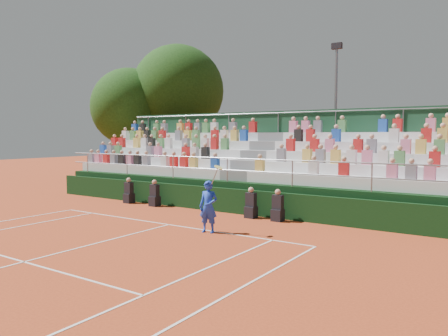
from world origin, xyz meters
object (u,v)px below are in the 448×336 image
Objects in this scene: tennis_player at (208,207)px; tree_east at (178,91)px; tree_west at (129,107)px; floodlight_mast at (336,105)px.

tree_east reaches higher than tennis_player.
tree_west is 3.64m from tree_east.
tree_east reaches higher than tree_west.
floodlight_mast reaches higher than tree_west.
floodlight_mast is (-0.65, 13.61, 4.08)m from tennis_player.
tennis_player is 0.28× the size of tree_west.
tree_east is at bearing -178.09° from floodlight_mast.
floodlight_mast is (11.64, 0.39, -1.40)m from tree_east.
tennis_player is 0.26× the size of floodlight_mast.
tree_east is 11.73m from floodlight_mast.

